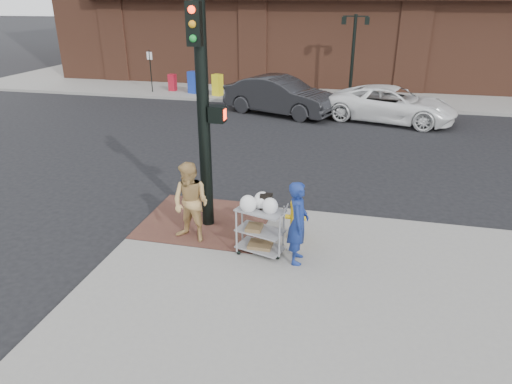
% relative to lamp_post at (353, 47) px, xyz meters
% --- Properties ---
extents(ground, '(220.00, 220.00, 0.00)m').
position_rel_lamp_post_xyz_m(ground, '(-2.00, -16.00, -2.62)').
color(ground, black).
rests_on(ground, ground).
extents(sidewalk_far, '(65.00, 36.00, 0.15)m').
position_rel_lamp_post_xyz_m(sidewalk_far, '(10.50, 16.00, -2.54)').
color(sidewalk_far, gray).
rests_on(sidewalk_far, ground).
extents(brick_curb_ramp, '(2.80, 2.40, 0.01)m').
position_rel_lamp_post_xyz_m(brick_curb_ramp, '(-2.60, -15.10, -2.46)').
color(brick_curb_ramp, '#522A26').
rests_on(brick_curb_ramp, sidewalk_near).
extents(lamp_post, '(1.32, 0.22, 4.00)m').
position_rel_lamp_post_xyz_m(lamp_post, '(0.00, 0.00, 0.00)').
color(lamp_post, black).
rests_on(lamp_post, sidewalk_far).
extents(parking_sign, '(0.05, 0.05, 2.20)m').
position_rel_lamp_post_xyz_m(parking_sign, '(-10.50, -1.00, -1.37)').
color(parking_sign, black).
rests_on(parking_sign, sidewalk_far).
extents(traffic_signal_pole, '(0.61, 0.51, 5.00)m').
position_rel_lamp_post_xyz_m(traffic_signal_pole, '(-2.48, -15.23, 0.21)').
color(traffic_signal_pole, black).
rests_on(traffic_signal_pole, sidewalk_near).
extents(woman_blue, '(0.45, 0.64, 1.66)m').
position_rel_lamp_post_xyz_m(woman_blue, '(-0.30, -16.32, -1.64)').
color(woman_blue, navy).
rests_on(woman_blue, sidewalk_near).
extents(pedestrian_tan, '(0.97, 0.83, 1.71)m').
position_rel_lamp_post_xyz_m(pedestrian_tan, '(-2.58, -15.99, -1.61)').
color(pedestrian_tan, tan).
rests_on(pedestrian_tan, sidewalk_near).
extents(sedan_dark, '(5.39, 3.37, 1.68)m').
position_rel_lamp_post_xyz_m(sedan_dark, '(-2.95, -3.82, -1.78)').
color(sedan_dark, black).
rests_on(sedan_dark, ground).
extents(minivan_white, '(5.71, 3.65, 1.47)m').
position_rel_lamp_post_xyz_m(minivan_white, '(1.89, -4.04, -1.88)').
color(minivan_white, white).
rests_on(minivan_white, ground).
extents(utility_cart, '(1.03, 0.75, 1.28)m').
position_rel_lamp_post_xyz_m(utility_cart, '(-1.07, -16.17, -1.89)').
color(utility_cart, gray).
rests_on(utility_cart, sidewalk_near).
extents(fire_hydrant, '(0.43, 0.30, 0.92)m').
position_rel_lamp_post_xyz_m(fire_hydrant, '(-0.47, -15.43, -2.00)').
color(fire_hydrant, gold).
rests_on(fire_hydrant, sidewalk_near).
extents(newsbox_red, '(0.40, 0.37, 0.89)m').
position_rel_lamp_post_xyz_m(newsbox_red, '(-9.55, -0.43, -2.02)').
color(newsbox_red, '#A91324').
rests_on(newsbox_red, sidewalk_far).
extents(newsbox_yellow, '(0.57, 0.54, 1.09)m').
position_rel_lamp_post_xyz_m(newsbox_yellow, '(-6.74, -1.13, -1.93)').
color(newsbox_yellow, yellow).
rests_on(newsbox_yellow, sidewalk_far).
extents(newsbox_blue, '(0.56, 0.53, 1.13)m').
position_rel_lamp_post_xyz_m(newsbox_blue, '(-8.20, -0.79, -1.90)').
color(newsbox_blue, '#18339D').
rests_on(newsbox_blue, sidewalk_far).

